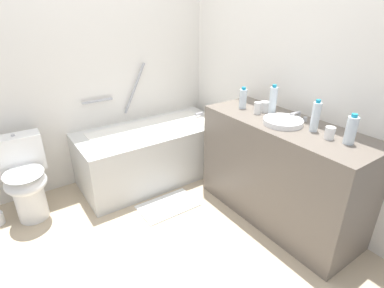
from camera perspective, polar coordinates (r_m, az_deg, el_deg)
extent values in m
plane|color=#C1AD8E|center=(2.50, -6.94, -18.93)|extent=(3.70, 3.70, 0.00)
cube|color=silver|center=(3.15, -20.24, 13.03)|extent=(3.10, 0.10, 2.30)
cube|color=silver|center=(2.78, 18.63, 11.81)|extent=(0.10, 3.03, 2.30)
cube|color=silver|center=(3.23, -7.33, -1.70)|extent=(1.52, 0.71, 0.56)
cube|color=white|center=(3.13, -7.57, 2.25)|extent=(1.25, 0.51, 0.09)
cylinder|color=#A3A3A8|center=(3.39, 1.32, 5.72)|extent=(0.09, 0.03, 0.03)
cylinder|color=#A3A3A8|center=(3.28, -10.82, 10.34)|extent=(0.28, 0.03, 0.51)
cylinder|color=#A3A3A8|center=(3.16, -17.47, 7.79)|extent=(0.31, 0.03, 0.03)
cylinder|color=white|center=(2.99, -28.30, -9.13)|extent=(0.24, 0.24, 0.39)
ellipsoid|color=white|center=(2.86, -28.97, -6.37)|extent=(0.34, 0.39, 0.15)
ellipsoid|color=white|center=(2.82, -29.33, -4.88)|extent=(0.32, 0.37, 0.02)
cube|color=white|center=(3.01, -30.12, -1.55)|extent=(0.40, 0.19, 0.33)
cylinder|color=#ACACB1|center=(2.94, -30.83, 1.43)|extent=(0.03, 0.03, 0.01)
cube|color=#6B6056|center=(2.65, 16.28, -5.07)|extent=(0.54, 1.41, 0.88)
cylinder|color=white|center=(2.42, 16.84, 4.09)|extent=(0.30, 0.30, 0.04)
cylinder|color=#B6B6BB|center=(2.57, 19.62, 5.10)|extent=(0.02, 0.02, 0.06)
cylinder|color=#B6B6BB|center=(2.51, 18.95, 5.53)|extent=(0.11, 0.02, 0.02)
cylinder|color=#B6B6BB|center=(2.54, 20.65, 4.43)|extent=(0.03, 0.03, 0.04)
cylinder|color=#B6B6BB|center=(2.60, 18.54, 5.25)|extent=(0.03, 0.03, 0.04)
cylinder|color=silver|center=(2.22, 27.90, 2.27)|extent=(0.07, 0.07, 0.19)
cylinder|color=teal|center=(2.19, 28.44, 4.77)|extent=(0.04, 0.04, 0.02)
cylinder|color=silver|center=(2.71, 9.64, 8.41)|extent=(0.07, 0.07, 0.17)
cylinder|color=teal|center=(2.68, 9.79, 10.35)|extent=(0.04, 0.04, 0.02)
cylinder|color=silver|center=(2.34, 22.35, 4.74)|extent=(0.06, 0.06, 0.21)
cylinder|color=teal|center=(2.30, 22.83, 7.48)|extent=(0.03, 0.03, 0.02)
cylinder|color=silver|center=(2.56, 15.06, 7.75)|extent=(0.06, 0.06, 0.24)
cylinder|color=teal|center=(2.53, 15.39, 10.55)|extent=(0.03, 0.03, 0.02)
cylinder|color=white|center=(2.66, 13.63, 6.87)|extent=(0.08, 0.08, 0.09)
cylinder|color=white|center=(2.60, 12.31, 6.68)|extent=(0.06, 0.06, 0.10)
cylinder|color=white|center=(2.26, 24.64, 1.90)|extent=(0.07, 0.07, 0.09)
cube|color=white|center=(2.89, -4.57, -11.56)|extent=(0.54, 0.33, 0.01)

